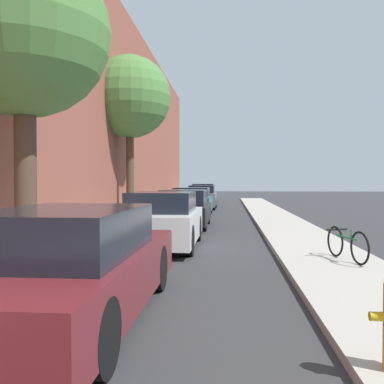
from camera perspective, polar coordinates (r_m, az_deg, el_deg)
The scene contains 13 objects.
ground_plane at distance 13.85m, azimuth 1.48°, elevation -5.49°, with size 120.00×120.00×0.00m, color #333335.
sidewalk_left at distance 14.33m, azimuth -10.22°, elevation -5.05°, with size 2.00×52.00×0.12m.
sidewalk_right at distance 13.97m, azimuth 13.49°, elevation -5.23°, with size 2.00×52.00×0.12m.
building_facade_left at distance 14.98m, azimuth -15.42°, elevation 13.43°, with size 0.70×52.00×9.60m.
parked_car_maroon at distance 5.25m, azimuth -16.13°, elevation -9.77°, with size 1.76×4.61×1.35m.
parked_car_white at distance 10.61m, azimuth -3.96°, elevation -3.94°, with size 1.74×3.90×1.41m.
parked_car_black at distance 15.35m, azimuth -1.07°, elevation -2.37°, with size 1.79×4.08×1.37m.
parked_car_teal at distance 20.69m, azimuth 0.01°, elevation -1.36°, with size 1.87×4.10×1.38m.
parked_car_grey at distance 25.75m, azimuth 1.40°, elevation -0.75°, with size 1.71×4.07×1.45m.
parked_car_navy at distance 30.66m, azimuth 1.60°, elevation -0.38°, with size 1.71×4.45×1.51m.
street_tree_near at distance 8.72m, azimuth -21.92°, elevation 19.46°, with size 3.14×3.14×5.87m.
street_tree_far at distance 18.15m, azimuth -8.48°, elevation 12.61°, with size 3.44×3.44×6.83m.
bicycle at distance 8.77m, azimuth 20.34°, elevation -6.67°, with size 0.52×1.50×0.63m.
Camera 1 is at (0.87, 2.27, 1.66)m, focal length 39.10 mm.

